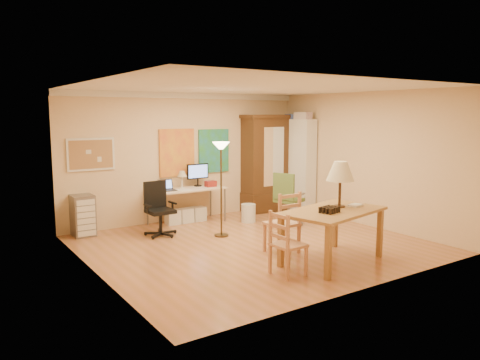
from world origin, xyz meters
TOP-DOWN VIEW (x-y plane):
  - floor at (0.00, 0.00)m, footprint 5.50×5.50m
  - crown_molding at (0.00, 2.46)m, footprint 5.50×0.08m
  - corkboard at (-2.05, 2.47)m, footprint 0.90×0.04m
  - art_panel_left at (-0.25, 2.47)m, footprint 0.80×0.04m
  - art_panel_right at (0.65, 2.47)m, footprint 0.75×0.04m
  - dining_table at (0.52, -1.40)m, footprint 1.80×1.30m
  - ladder_chair_back at (0.10, -0.66)m, footprint 0.48×0.46m
  - ladder_chair_left at (-0.54, -1.53)m, footprint 0.42×0.44m
  - torchiere_lamp at (-0.18, 0.81)m, footprint 0.32×0.32m
  - computer_desk at (-0.19, 2.16)m, footprint 1.60×0.70m
  - office_chair_black at (-1.11, 1.49)m, footprint 0.62×0.62m
  - office_chair_green at (1.48, 0.88)m, footprint 0.66×0.66m
  - drawer_cart at (-2.31, 2.28)m, footprint 0.38×0.46m
  - armoire at (1.95, 2.24)m, footprint 1.22×0.58m
  - bookshelf at (2.55, 1.80)m, footprint 0.32×0.86m
  - wastebin at (0.90, 1.48)m, footprint 0.31×0.31m

SIDE VIEW (x-z plane):
  - floor at x=0.00m, z-range 0.00..0.00m
  - wastebin at x=0.90m, z-range 0.00..0.38m
  - office_chair_black at x=-1.11m, z-range -0.24..0.78m
  - office_chair_green at x=1.48m, z-range -0.25..0.82m
  - drawer_cart at x=-2.31m, z-range 0.00..0.77m
  - ladder_chair_left at x=-0.54m, z-range -0.03..0.89m
  - computer_desk at x=-0.19m, z-range -0.16..1.05m
  - ladder_chair_back at x=0.10m, z-range -0.03..0.99m
  - dining_table at x=0.52m, z-range 0.20..1.73m
  - armoire at x=1.95m, z-range -0.15..2.10m
  - bookshelf at x=2.55m, z-range 0.00..2.13m
  - torchiere_lamp at x=-0.18m, z-range 0.53..2.28m
  - art_panel_left at x=-0.25m, z-range 0.95..1.95m
  - art_panel_right at x=0.65m, z-range 0.98..1.92m
  - corkboard at x=-2.05m, z-range 1.19..1.81m
  - crown_molding at x=0.00m, z-range 2.58..2.70m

